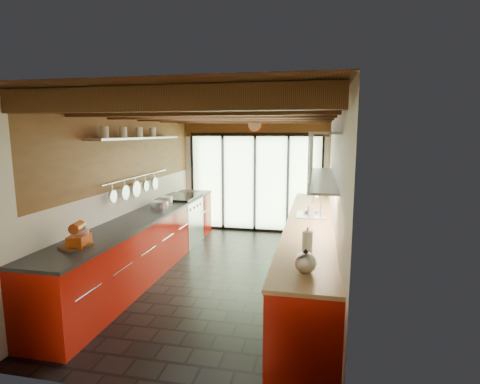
{
  "coord_description": "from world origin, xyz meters",
  "views": [
    {
      "loc": [
        1.35,
        -5.36,
        2.2
      ],
      "look_at": [
        0.15,
        0.4,
        1.25
      ],
      "focal_mm": 28.0,
      "sensor_mm": 36.0,
      "label": 1
    }
  ],
  "objects_px": {
    "kettle": "(305,261)",
    "paper_towel": "(307,243)",
    "stand_mixer": "(79,236)",
    "soap_bottle": "(311,208)",
    "bowl": "(311,211)"
  },
  "relations": [
    {
      "from": "stand_mixer",
      "to": "paper_towel",
      "type": "relative_size",
      "value": 1.14
    },
    {
      "from": "bowl",
      "to": "paper_towel",
      "type": "bearing_deg",
      "value": -90.0
    },
    {
      "from": "stand_mixer",
      "to": "paper_towel",
      "type": "distance_m",
      "value": 2.55
    },
    {
      "from": "kettle",
      "to": "stand_mixer",
      "type": "bearing_deg",
      "value": 173.07
    },
    {
      "from": "paper_towel",
      "to": "stand_mixer",
      "type": "bearing_deg",
      "value": -175.37
    },
    {
      "from": "kettle",
      "to": "bowl",
      "type": "distance_m",
      "value": 2.63
    },
    {
      "from": "stand_mixer",
      "to": "bowl",
      "type": "relative_size",
      "value": 1.39
    },
    {
      "from": "stand_mixer",
      "to": "bowl",
      "type": "bearing_deg",
      "value": 42.4
    },
    {
      "from": "stand_mixer",
      "to": "kettle",
      "type": "bearing_deg",
      "value": -6.93
    },
    {
      "from": "bowl",
      "to": "soap_bottle",
      "type": "bearing_deg",
      "value": -90.0
    },
    {
      "from": "kettle",
      "to": "soap_bottle",
      "type": "distance_m",
      "value": 2.48
    },
    {
      "from": "stand_mixer",
      "to": "soap_bottle",
      "type": "bearing_deg",
      "value": 40.46
    },
    {
      "from": "stand_mixer",
      "to": "soap_bottle",
      "type": "height_order",
      "value": "stand_mixer"
    },
    {
      "from": "paper_towel",
      "to": "soap_bottle",
      "type": "height_order",
      "value": "paper_towel"
    },
    {
      "from": "kettle",
      "to": "paper_towel",
      "type": "xyz_separation_m",
      "value": [
        -0.0,
        0.51,
        0.02
      ]
    }
  ]
}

